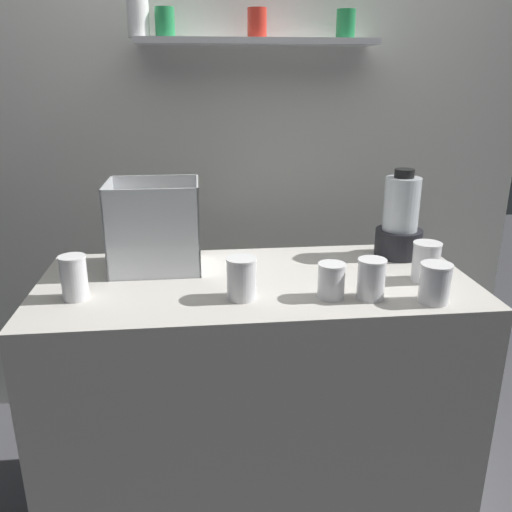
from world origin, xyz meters
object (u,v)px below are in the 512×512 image
Objects in this scene: carrot_display_bin at (155,241)px; juice_cup_orange_right at (371,281)px; juice_cup_mango_far_left at (74,281)px; juice_cup_carrot_rightmost at (426,264)px; blender_pitcher at (400,222)px; juice_cup_pomegranate_far_right at (435,285)px; juice_cup_beet_middle at (331,282)px; juice_cup_beet_left at (242,281)px.

carrot_display_bin is 2.46× the size of juice_cup_orange_right.
juice_cup_mango_far_left reaches higher than juice_cup_carrot_rightmost.
blender_pitcher is 1.13m from juice_cup_mango_far_left.
carrot_display_bin is at bearing 154.66° from juice_cup_pomegranate_far_right.
juice_cup_pomegranate_far_right is (-0.05, -0.42, -0.07)m from blender_pitcher.
juice_cup_beet_middle is 0.30m from juice_cup_pomegranate_far_right.
juice_cup_orange_right is at bearing -6.13° from juice_cup_beet_left.
juice_cup_carrot_rightmost is at bearing 7.87° from juice_cup_beet_left.
blender_pitcher is at bearing 14.28° from juice_cup_mango_far_left.
juice_cup_carrot_rightmost is (0.60, 0.08, 0.00)m from juice_cup_beet_left.
blender_pitcher is 0.69m from juice_cup_beet_left.
carrot_display_bin reaches higher than juice_cup_carrot_rightmost.
juice_cup_beet_middle is 0.85× the size of juice_cup_carrot_rightmost.
juice_cup_carrot_rightmost is at bearing 17.57° from juice_cup_beet_middle.
juice_cup_beet_middle is (0.75, -0.07, -0.01)m from juice_cup_mango_far_left.
juice_cup_beet_left reaches higher than juice_cup_beet_middle.
juice_cup_carrot_rightmost is (0.05, 0.17, 0.00)m from juice_cup_pomegranate_far_right.
carrot_display_bin is 0.87m from blender_pitcher.
juice_cup_beet_middle is at bearing -31.41° from carrot_display_bin.
blender_pitcher is (0.87, 0.03, 0.03)m from carrot_display_bin.
juice_cup_beet_middle is 0.91× the size of juice_cup_pomegranate_far_right.
carrot_display_bin is 0.94× the size of blender_pitcher.
juice_cup_orange_right is at bearing -150.71° from juice_cup_carrot_rightmost.
juice_cup_orange_right is 0.97× the size of juice_cup_carrot_rightmost.
blender_pitcher is at bearing 83.76° from juice_cup_pomegranate_far_right.
juice_cup_carrot_rightmost is at bearing -90.11° from blender_pitcher.
juice_cup_orange_right is (0.12, -0.02, 0.00)m from juice_cup_beet_middle.
juice_cup_pomegranate_far_right is at bearing -25.34° from carrot_display_bin.
juice_cup_orange_right is (0.38, -0.04, 0.00)m from juice_cup_beet_left.
blender_pitcher is 2.98× the size of juice_cup_beet_middle.
juice_cup_mango_far_left is 1.09× the size of juice_cup_orange_right.
carrot_display_bin is 2.38× the size of juice_cup_beet_left.
juice_cup_mango_far_left reaches higher than juice_cup_beet_middle.
carrot_display_bin is 2.38× the size of juice_cup_carrot_rightmost.
blender_pitcher is 2.52× the size of juice_cup_carrot_rightmost.
juice_cup_beet_middle is 0.35m from juice_cup_carrot_rightmost.
juice_cup_mango_far_left is (-1.09, -0.28, -0.07)m from blender_pitcher.
juice_cup_pomegranate_far_right is at bearing -7.58° from juice_cup_mango_far_left.
juice_cup_beet_left is at bearing -172.13° from juice_cup_carrot_rightmost.
carrot_display_bin is at bearing 165.81° from juice_cup_carrot_rightmost.
juice_cup_mango_far_left is 0.76m from juice_cup_beet_middle.
juice_cup_pomegranate_far_right reaches higher than juice_cup_beet_middle.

